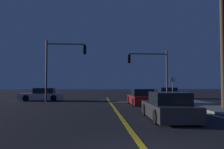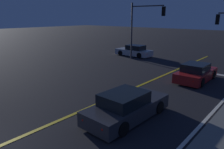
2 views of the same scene
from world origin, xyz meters
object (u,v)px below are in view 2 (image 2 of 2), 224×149
(car_lead_oncoming_red, at_px, (196,73))
(traffic_signal_far_left, at_px, (142,22))
(car_following_oncoming_silver, at_px, (134,51))
(car_far_approaching_charcoal, at_px, (127,107))

(car_lead_oncoming_red, bearing_deg, traffic_signal_far_left, 152.72)
(car_lead_oncoming_red, height_order, traffic_signal_far_left, traffic_signal_far_left)
(car_following_oncoming_silver, distance_m, traffic_signal_far_left, 4.44)
(car_lead_oncoming_red, bearing_deg, car_following_oncoming_silver, 150.04)
(car_lead_oncoming_red, xyz_separation_m, traffic_signal_far_left, (-7.40, 3.86, 3.51))
(car_following_oncoming_silver, height_order, car_lead_oncoming_red, same)
(car_following_oncoming_silver, relative_size, car_lead_oncoming_red, 1.05)
(car_far_approaching_charcoal, bearing_deg, traffic_signal_far_left, 122.03)
(car_far_approaching_charcoal, height_order, traffic_signal_far_left, traffic_signal_far_left)
(car_far_approaching_charcoal, relative_size, traffic_signal_far_left, 0.77)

